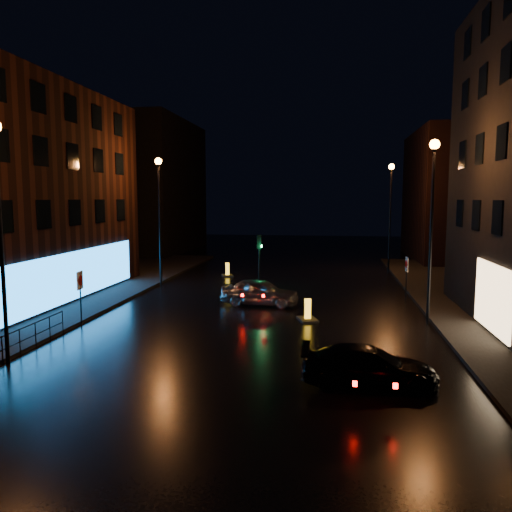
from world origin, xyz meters
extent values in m
plane|color=black|center=(0.00, 0.00, 0.00)|extent=(120.00, 120.00, 0.00)
cube|color=black|center=(-14.00, 8.00, 0.07)|extent=(12.00, 44.00, 0.15)
cube|color=black|center=(-16.00, 35.00, 7.00)|extent=(8.00, 16.00, 14.00)
cube|color=black|center=(15.00, 32.00, 6.00)|extent=(8.00, 14.00, 12.00)
cylinder|color=black|center=(-7.80, -2.00, 4.00)|extent=(0.14, 0.14, 8.00)
cylinder|color=black|center=(-7.80, 14.00, 4.00)|extent=(0.14, 0.14, 8.00)
cylinder|color=black|center=(-7.80, 14.00, 8.00)|extent=(0.20, 0.20, 0.25)
sphere|color=orange|center=(-7.80, 14.00, 8.15)|extent=(0.44, 0.44, 0.44)
cylinder|color=black|center=(7.80, 6.00, 4.00)|extent=(0.14, 0.14, 8.00)
cylinder|color=black|center=(7.80, 6.00, 8.00)|extent=(0.20, 0.20, 0.25)
sphere|color=orange|center=(7.80, 6.00, 8.15)|extent=(0.44, 0.44, 0.44)
cylinder|color=black|center=(7.80, 22.00, 4.00)|extent=(0.14, 0.14, 8.00)
cylinder|color=black|center=(7.80, 22.00, 8.00)|extent=(0.20, 0.20, 0.25)
sphere|color=orange|center=(7.80, 22.00, 8.15)|extent=(0.44, 0.44, 0.44)
cube|color=black|center=(-1.20, 14.00, 0.06)|extent=(1.40, 2.40, 0.12)
cylinder|color=black|center=(-1.20, 14.00, 1.40)|extent=(0.12, 0.12, 2.80)
cube|color=black|center=(-1.20, 14.00, 3.00)|extent=(0.28, 0.22, 0.90)
cylinder|color=#0CFF59|center=(-1.06, 14.00, 2.72)|extent=(0.05, 0.18, 0.18)
cylinder|color=black|center=(-8.00, -1.00, 0.97)|extent=(0.05, 6.00, 0.05)
cylinder|color=black|center=(-8.00, -1.00, 0.50)|extent=(0.04, 6.00, 0.04)
cylinder|color=black|center=(-8.00, -1.00, 0.50)|extent=(0.04, 0.04, 1.00)
cylinder|color=black|center=(-8.00, 2.00, 0.50)|extent=(0.04, 0.04, 1.00)
imported|color=#A5A9AC|center=(-0.44, 8.93, 0.72)|extent=(4.37, 2.16, 1.43)
imported|color=black|center=(4.53, -2.15, 0.61)|extent=(4.23, 1.77, 1.22)
cube|color=black|center=(2.29, 5.83, 0.05)|extent=(1.14, 1.39, 0.10)
cube|color=orange|center=(2.29, 5.83, 0.55)|extent=(0.32, 0.26, 1.00)
cube|color=black|center=(2.29, 5.83, 0.55)|extent=(0.29, 0.11, 0.60)
cube|color=black|center=(-4.25, 18.56, 0.05)|extent=(1.11, 1.34, 0.10)
cube|color=gold|center=(-4.25, 18.56, 0.52)|extent=(0.31, 0.25, 0.95)
cube|color=black|center=(-4.25, 18.56, 0.52)|extent=(0.28, 0.12, 0.57)
cylinder|color=black|center=(-7.90, 3.42, 1.20)|extent=(0.07, 0.07, 2.41)
cube|color=white|center=(-7.90, 3.42, 2.08)|extent=(0.12, 0.60, 0.82)
cylinder|color=#B20C0C|center=(-7.87, 3.43, 2.08)|extent=(0.08, 0.48, 0.48)
cylinder|color=black|center=(7.58, 11.28, 1.20)|extent=(0.07, 0.07, 2.40)
cube|color=silver|center=(7.58, 11.28, 2.08)|extent=(0.09, 0.60, 0.82)
cylinder|color=#B20C0C|center=(7.54, 11.28, 2.08)|extent=(0.05, 0.48, 0.48)
camera|label=1|loc=(3.29, -17.43, 5.79)|focal=35.00mm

